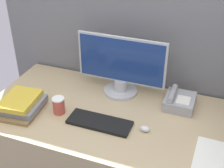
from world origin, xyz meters
TOP-DOWN VIEW (x-y plane):
  - cubicle_panel_rear at (0.00, 0.84)m, footprint 1.97×0.04m
  - desk at (0.00, 0.40)m, footprint 1.57×0.80m
  - monitor at (-0.03, 0.65)m, footprint 0.58×0.22m
  - keyboard at (-0.03, 0.29)m, footprint 0.37×0.14m
  - mouse at (0.23, 0.31)m, footprint 0.06×0.04m
  - coffee_cup at (-0.30, 0.30)m, footprint 0.07×0.07m
  - book_stack at (-0.53, 0.24)m, footprint 0.26×0.29m
  - desk_telephone at (0.36, 0.62)m, footprint 0.18×0.20m
  - paper_pile at (0.61, 0.22)m, footprint 0.20×0.28m

SIDE VIEW (x-z plane):
  - desk at x=0.00m, z-range 0.00..0.75m
  - cubicle_panel_rear at x=0.00m, z-range 0.00..1.49m
  - paper_pile at x=0.61m, z-range 0.75..0.77m
  - keyboard at x=-0.03m, z-range 0.75..0.77m
  - mouse at x=0.23m, z-range 0.75..0.78m
  - desk_telephone at x=0.36m, z-range 0.74..0.84m
  - book_stack at x=-0.53m, z-range 0.75..0.84m
  - coffee_cup at x=-0.30m, z-range 0.75..0.85m
  - monitor at x=-0.03m, z-range 0.73..1.13m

